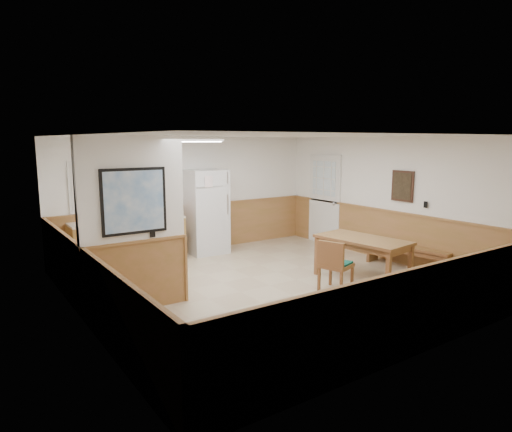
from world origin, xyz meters
TOP-DOWN VIEW (x-y plane):
  - ground at (0.00, 0.00)m, footprint 6.00×6.00m
  - ceiling at (0.00, 0.00)m, footprint 6.00×6.00m
  - back_wall at (0.00, 3.00)m, footprint 6.00×0.02m
  - right_wall at (3.00, 0.00)m, footprint 0.02×6.00m
  - left_wall at (-3.00, 0.00)m, footprint 0.02×6.00m
  - wainscot_back at (0.00, 2.98)m, footprint 6.00×0.04m
  - wainscot_right at (2.98, 0.00)m, footprint 0.04×6.00m
  - wainscot_left at (-2.98, 0.00)m, footprint 0.04×6.00m
  - partition_wall at (-2.25, 0.19)m, footprint 1.50×0.20m
  - kitchen_counter at (-1.21, 2.68)m, footprint 2.20×0.61m
  - exterior_door at (2.96, 1.90)m, footprint 0.07×1.02m
  - kitchen_window at (-2.10, 2.98)m, footprint 0.80×0.04m
  - wall_painting at (2.97, -0.30)m, footprint 0.04×0.50m
  - fluorescent_fixture at (-0.80, 1.30)m, footprint 1.20×0.30m
  - refrigerator at (0.22, 2.63)m, footprint 0.83×0.74m
  - dining_table at (1.53, -0.64)m, footprint 1.00×1.69m
  - dining_bench at (2.80, -0.65)m, footprint 0.62×1.70m
  - dining_chair at (0.66, -0.83)m, footprint 0.74×0.61m
  - fire_extinguisher at (-0.52, 2.71)m, footprint 0.14×0.14m
  - soap_bottle at (-2.14, 2.67)m, footprint 0.10×0.10m

SIDE VIEW (x-z plane):
  - ground at x=0.00m, z-range 0.00..0.00m
  - dining_bench at x=2.80m, z-range 0.12..0.57m
  - kitchen_counter at x=-1.21m, z-range -0.04..0.96m
  - dining_chair at x=0.66m, z-range 0.07..0.92m
  - wainscot_back at x=0.00m, z-range 0.00..1.00m
  - wainscot_right at x=2.98m, z-range 0.00..1.00m
  - wainscot_left at x=-2.98m, z-range 0.00..1.00m
  - dining_table at x=1.53m, z-range 0.28..1.03m
  - refrigerator at x=0.22m, z-range 0.00..1.81m
  - soap_bottle at x=-2.14m, z-range 0.90..1.13m
  - exterior_door at x=2.96m, z-range -0.02..2.13m
  - fire_extinguisher at x=-0.52m, z-range 0.87..1.35m
  - partition_wall at x=-2.25m, z-range -0.02..2.48m
  - back_wall at x=0.00m, z-range 0.00..2.50m
  - right_wall at x=3.00m, z-range 0.00..2.50m
  - left_wall at x=-3.00m, z-range 0.00..2.50m
  - kitchen_window at x=-2.10m, z-range 1.05..2.05m
  - wall_painting at x=2.97m, z-range 1.25..1.85m
  - fluorescent_fixture at x=-0.80m, z-range 2.40..2.49m
  - ceiling at x=0.00m, z-range 2.49..2.51m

